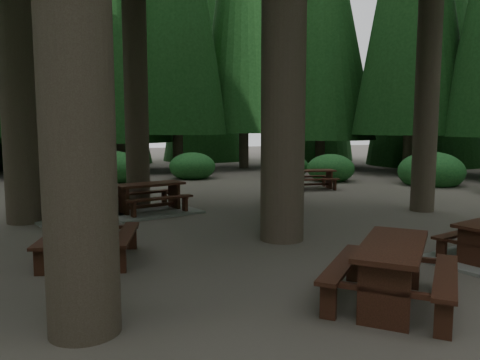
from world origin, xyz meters
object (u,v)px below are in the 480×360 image
object	(u,v)px
picnic_table_c	(150,203)
picnic_table_d	(313,176)
picnic_table_b	(90,231)
picnic_table_f	(75,206)
picnic_table_e	(392,264)

from	to	relation	value
picnic_table_c	picnic_table_d	size ratio (longest dim) A/B	1.62
picnic_table_d	picnic_table_b	bearing A→B (deg)	-130.46
picnic_table_d	picnic_table_f	world-z (taller)	picnic_table_f
picnic_table_b	picnic_table_e	bearing A→B (deg)	-119.95
picnic_table_b	picnic_table_d	world-z (taller)	picnic_table_b
picnic_table_d	picnic_table_e	world-z (taller)	picnic_table_e
picnic_table_e	picnic_table_c	bearing A→B (deg)	58.37
picnic_table_c	picnic_table_e	distance (m)	7.52
picnic_table_e	picnic_table_b	bearing A→B (deg)	90.76
picnic_table_b	picnic_table_f	world-z (taller)	picnic_table_b
picnic_table_c	picnic_table_f	xyz separation A→B (m)	(-1.81, 0.06, -0.01)
picnic_table_b	picnic_table_c	world-z (taller)	picnic_table_c
picnic_table_c	picnic_table_e	size ratio (longest dim) A/B	1.16
picnic_table_c	picnic_table_d	bearing A→B (deg)	7.15
picnic_table_b	picnic_table_e	size ratio (longest dim) A/B	0.85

